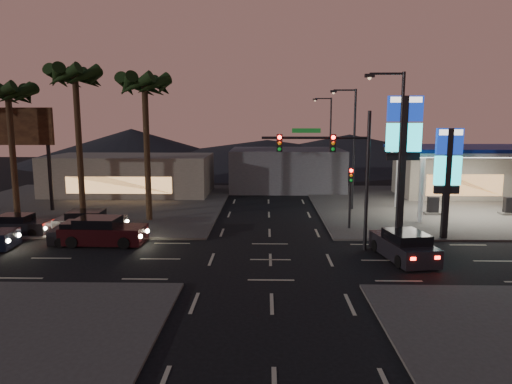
{
  "coord_description": "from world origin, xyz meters",
  "views": [
    {
      "loc": [
        -0.27,
        -23.82,
        7.44
      ],
      "look_at": [
        -0.88,
        4.58,
        3.0
      ],
      "focal_mm": 32.0,
      "sensor_mm": 36.0,
      "label": 1
    }
  ],
  "objects_px": {
    "gas_station": "(475,152)",
    "traffic_signal_mast": "(337,160)",
    "car_lane_a_mid": "(103,232)",
    "pylon_sign_short": "(448,166)",
    "car_lane_b_front": "(90,223)",
    "car_lane_a_front": "(86,233)",
    "car_lane_b_mid": "(19,225)",
    "pylon_sign_tall": "(404,138)",
    "suv_station": "(404,246)"
  },
  "relations": [
    {
      "from": "suv_station",
      "to": "car_lane_a_front",
      "type": "bearing_deg",
      "value": 171.55
    },
    {
      "from": "gas_station",
      "to": "pylon_sign_tall",
      "type": "distance_m",
      "value": 10.01
    },
    {
      "from": "gas_station",
      "to": "traffic_signal_mast",
      "type": "bearing_deg",
      "value": -140.72
    },
    {
      "from": "car_lane_a_mid",
      "to": "car_lane_b_mid",
      "type": "relative_size",
      "value": 1.24
    },
    {
      "from": "pylon_sign_short",
      "to": "car_lane_a_mid",
      "type": "distance_m",
      "value": 21.58
    },
    {
      "from": "traffic_signal_mast",
      "to": "car_lane_b_mid",
      "type": "bearing_deg",
      "value": 170.93
    },
    {
      "from": "gas_station",
      "to": "car_lane_b_mid",
      "type": "height_order",
      "value": "gas_station"
    },
    {
      "from": "car_lane_b_front",
      "to": "suv_station",
      "type": "bearing_deg",
      "value": -15.96
    },
    {
      "from": "car_lane_a_mid",
      "to": "pylon_sign_short",
      "type": "bearing_deg",
      "value": 4.13
    },
    {
      "from": "pylon_sign_short",
      "to": "car_lane_b_mid",
      "type": "xyz_separation_m",
      "value": [
        -27.59,
        0.74,
        -4.04
      ]
    },
    {
      "from": "gas_station",
      "to": "car_lane_a_mid",
      "type": "height_order",
      "value": "gas_station"
    },
    {
      "from": "car_lane_a_mid",
      "to": "traffic_signal_mast",
      "type": "bearing_deg",
      "value": -4.03
    },
    {
      "from": "car_lane_b_mid",
      "to": "pylon_sign_short",
      "type": "bearing_deg",
      "value": -1.53
    },
    {
      "from": "gas_station",
      "to": "suv_station",
      "type": "xyz_separation_m",
      "value": [
        -8.77,
        -11.72,
        -4.35
      ]
    },
    {
      "from": "pylon_sign_short",
      "to": "car_lane_b_front",
      "type": "height_order",
      "value": "pylon_sign_short"
    },
    {
      "from": "traffic_signal_mast",
      "to": "suv_station",
      "type": "xyz_separation_m",
      "value": [
        3.47,
        -1.71,
        -4.49
      ]
    },
    {
      "from": "car_lane_a_front",
      "to": "car_lane_b_mid",
      "type": "xyz_separation_m",
      "value": [
        -5.35,
        2.21,
        -0.03
      ]
    },
    {
      "from": "gas_station",
      "to": "pylon_sign_short",
      "type": "xyz_separation_m",
      "value": [
        -5.0,
        -7.5,
        -0.42
      ]
    },
    {
      "from": "gas_station",
      "to": "pylon_sign_short",
      "type": "bearing_deg",
      "value": -123.69
    },
    {
      "from": "traffic_signal_mast",
      "to": "suv_station",
      "type": "bearing_deg",
      "value": -26.19
    },
    {
      "from": "pylon_sign_tall",
      "to": "pylon_sign_short",
      "type": "xyz_separation_m",
      "value": [
        2.5,
        -1.0,
        -1.74
      ]
    },
    {
      "from": "pylon_sign_short",
      "to": "suv_station",
      "type": "distance_m",
      "value": 6.89
    },
    {
      "from": "gas_station",
      "to": "car_lane_a_mid",
      "type": "xyz_separation_m",
      "value": [
        -26.17,
        -9.03,
        -4.31
      ]
    },
    {
      "from": "gas_station",
      "to": "pylon_sign_tall",
      "type": "relative_size",
      "value": 1.36
    },
    {
      "from": "pylon_sign_tall",
      "to": "car_lane_b_front",
      "type": "height_order",
      "value": "pylon_sign_tall"
    },
    {
      "from": "car_lane_a_front",
      "to": "gas_station",
      "type": "bearing_deg",
      "value": 18.23
    },
    {
      "from": "car_lane_a_front",
      "to": "traffic_signal_mast",
      "type": "bearing_deg",
      "value": -3.95
    },
    {
      "from": "car_lane_b_front",
      "to": "pylon_sign_short",
      "type": "bearing_deg",
      "value": -3.22
    },
    {
      "from": "car_lane_a_front",
      "to": "car_lane_b_mid",
      "type": "height_order",
      "value": "car_lane_a_front"
    },
    {
      "from": "car_lane_a_mid",
      "to": "gas_station",
      "type": "bearing_deg",
      "value": 19.03
    },
    {
      "from": "traffic_signal_mast",
      "to": "car_lane_a_mid",
      "type": "xyz_separation_m",
      "value": [
        -13.93,
        0.98,
        -4.46
      ]
    },
    {
      "from": "gas_station",
      "to": "car_lane_b_front",
      "type": "relative_size",
      "value": 2.59
    },
    {
      "from": "gas_station",
      "to": "car_lane_b_mid",
      "type": "relative_size",
      "value": 2.94
    },
    {
      "from": "car_lane_b_front",
      "to": "traffic_signal_mast",
      "type": "bearing_deg",
      "value": -13.54
    },
    {
      "from": "pylon_sign_short",
      "to": "car_lane_b_front",
      "type": "bearing_deg",
      "value": 176.78
    },
    {
      "from": "car_lane_a_mid",
      "to": "car_lane_b_mid",
      "type": "bearing_deg",
      "value": 160.55
    },
    {
      "from": "pylon_sign_short",
      "to": "car_lane_b_mid",
      "type": "bearing_deg",
      "value": 178.47
    },
    {
      "from": "traffic_signal_mast",
      "to": "suv_station",
      "type": "relative_size",
      "value": 1.61
    },
    {
      "from": "car_lane_a_front",
      "to": "car_lane_a_mid",
      "type": "bearing_deg",
      "value": -2.92
    },
    {
      "from": "pylon_sign_tall",
      "to": "suv_station",
      "type": "relative_size",
      "value": 1.81
    },
    {
      "from": "car_lane_b_front",
      "to": "car_lane_b_mid",
      "type": "distance_m",
      "value": 4.57
    },
    {
      "from": "pylon_sign_short",
      "to": "suv_station",
      "type": "bearing_deg",
      "value": -131.79
    },
    {
      "from": "car_lane_a_front",
      "to": "car_lane_b_front",
      "type": "distance_m",
      "value": 2.89
    },
    {
      "from": "gas_station",
      "to": "car_lane_a_mid",
      "type": "relative_size",
      "value": 2.37
    },
    {
      "from": "gas_station",
      "to": "suv_station",
      "type": "relative_size",
      "value": 2.45
    },
    {
      "from": "gas_station",
      "to": "car_lane_a_front",
      "type": "distance_m",
      "value": 29.02
    },
    {
      "from": "pylon_sign_tall",
      "to": "car_lane_b_front",
      "type": "bearing_deg",
      "value": 179.18
    },
    {
      "from": "traffic_signal_mast",
      "to": "car_lane_a_front",
      "type": "height_order",
      "value": "traffic_signal_mast"
    },
    {
      "from": "gas_station",
      "to": "car_lane_b_front",
      "type": "height_order",
      "value": "gas_station"
    },
    {
      "from": "pylon_sign_short",
      "to": "car_lane_a_front",
      "type": "distance_m",
      "value": 22.65
    }
  ]
}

